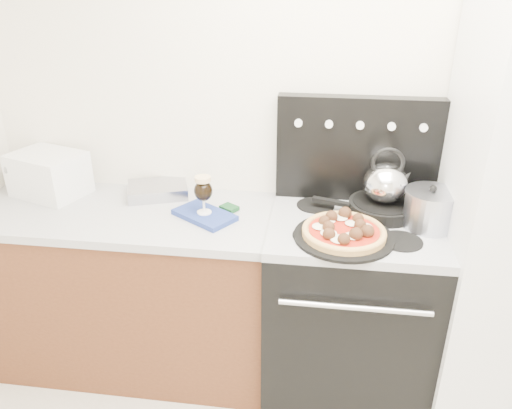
% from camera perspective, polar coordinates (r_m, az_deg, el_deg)
% --- Properties ---
extents(room_shell, '(3.52, 3.01, 2.52)m').
position_cam_1_polar(room_shell, '(1.33, 10.63, -6.49)').
color(room_shell, beige).
rests_on(room_shell, ground).
extents(base_cabinet, '(1.45, 0.60, 0.86)m').
position_cam_1_polar(base_cabinet, '(2.71, -14.09, -9.55)').
color(base_cabinet, '#592E18').
rests_on(base_cabinet, ground).
extents(countertop, '(1.48, 0.63, 0.04)m').
position_cam_1_polar(countertop, '(2.48, -15.17, -0.97)').
color(countertop, '#B2B2B5').
rests_on(countertop, base_cabinet).
extents(stove_body, '(0.76, 0.65, 0.88)m').
position_cam_1_polar(stove_body, '(2.52, 10.33, -11.78)').
color(stove_body, black).
rests_on(stove_body, ground).
extents(cooktop, '(0.76, 0.65, 0.04)m').
position_cam_1_polar(cooktop, '(2.27, 11.22, -2.48)').
color(cooktop, '#ADADB2').
rests_on(cooktop, stove_body).
extents(backguard, '(0.76, 0.08, 0.50)m').
position_cam_1_polar(backguard, '(2.42, 11.48, 6.22)').
color(backguard, black).
rests_on(backguard, cooktop).
extents(toaster_oven, '(0.41, 0.35, 0.22)m').
position_cam_1_polar(toaster_oven, '(2.72, -22.58, 3.24)').
color(toaster_oven, silver).
rests_on(toaster_oven, countertop).
extents(foil_sheet, '(0.35, 0.30, 0.06)m').
position_cam_1_polar(foil_sheet, '(2.58, -11.17, 1.65)').
color(foil_sheet, silver).
rests_on(foil_sheet, countertop).
extents(oven_mitt, '(0.33, 0.29, 0.02)m').
position_cam_1_polar(oven_mitt, '(2.32, -5.91, -1.21)').
color(oven_mitt, navy).
rests_on(oven_mitt, countertop).
extents(beer_glass, '(0.10, 0.10, 0.18)m').
position_cam_1_polar(beer_glass, '(2.27, -6.02, 1.13)').
color(beer_glass, black).
rests_on(beer_glass, oven_mitt).
extents(pizza_pan, '(0.46, 0.46, 0.01)m').
position_cam_1_polar(pizza_pan, '(2.13, 9.97, -3.64)').
color(pizza_pan, black).
rests_on(pizza_pan, cooktop).
extents(pizza, '(0.44, 0.44, 0.05)m').
position_cam_1_polar(pizza, '(2.11, 10.03, -2.89)').
color(pizza, '#E4A456').
rests_on(pizza, pizza_pan).
extents(skillet, '(0.39, 0.39, 0.06)m').
position_cam_1_polar(skillet, '(2.37, 14.26, -0.35)').
color(skillet, black).
rests_on(skillet, cooktop).
extents(tea_kettle, '(0.25, 0.25, 0.22)m').
position_cam_1_polar(tea_kettle, '(2.31, 14.62, 2.72)').
color(tea_kettle, silver).
rests_on(tea_kettle, skillet).
extents(stock_pot, '(0.25, 0.25, 0.16)m').
position_cam_1_polar(stock_pot, '(2.28, 19.24, -0.61)').
color(stock_pot, '#B1B4C3').
rests_on(stock_pot, cooktop).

